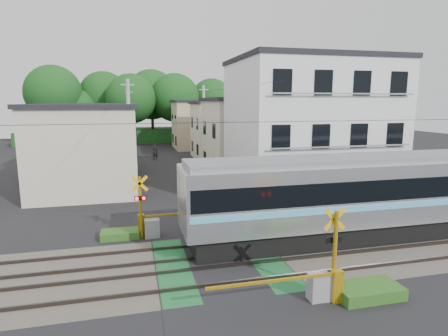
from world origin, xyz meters
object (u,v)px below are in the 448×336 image
object	(u,v)px
crossing_signal_near	(323,280)
pedestrian	(155,151)
crossing_signal_far	(150,223)
apartment_block	(309,128)

from	to	relation	value
crossing_signal_near	pedestrian	distance (m)	32.59
crossing_signal_near	pedestrian	xyz separation A→B (m)	(-3.36, 32.42, 0.19)
crossing_signal_near	crossing_signal_far	xyz separation A→B (m)	(-5.17, 7.31, 0.00)
apartment_block	pedestrian	xyz separation A→B (m)	(-9.28, 19.27, -3.75)
pedestrian	apartment_block	bearing A→B (deg)	118.71
crossing_signal_near	apartment_block	world-z (taller)	apartment_block
apartment_block	crossing_signal_near	bearing A→B (deg)	-114.22
crossing_signal_far	apartment_block	xyz separation A→B (m)	(11.09, 5.84, 3.94)
crossing_signal_near	apartment_block	xyz separation A→B (m)	(5.91, 13.15, 3.94)
crossing_signal_near	crossing_signal_far	bearing A→B (deg)	125.29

